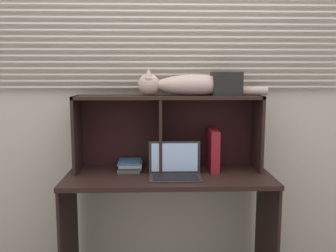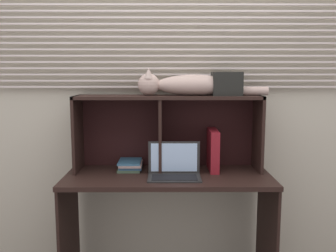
{
  "view_description": "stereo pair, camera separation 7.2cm",
  "coord_description": "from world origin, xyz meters",
  "px_view_note": "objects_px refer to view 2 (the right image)",
  "views": [
    {
      "loc": [
        -0.08,
        -2.15,
        1.44
      ],
      "look_at": [
        0.0,
        0.36,
        1.08
      ],
      "focal_mm": 39.39,
      "sensor_mm": 36.0,
      "label": 1
    },
    {
      "loc": [
        -0.01,
        -2.15,
        1.44
      ],
      "look_at": [
        0.0,
        0.36,
        1.08
      ],
      "focal_mm": 39.39,
      "sensor_mm": 36.0,
      "label": 2
    }
  ],
  "objects_px": {
    "binder_upright": "(213,150)",
    "book_stack": "(130,165)",
    "cat": "(187,85)",
    "storage_box": "(226,84)",
    "laptop": "(174,169)"
  },
  "relations": [
    {
      "from": "cat",
      "to": "storage_box",
      "type": "distance_m",
      "value": 0.27
    },
    {
      "from": "laptop",
      "to": "storage_box",
      "type": "bearing_deg",
      "value": 27.08
    },
    {
      "from": "cat",
      "to": "binder_upright",
      "type": "relative_size",
      "value": 3.11
    },
    {
      "from": "book_stack",
      "to": "cat",
      "type": "bearing_deg",
      "value": -0.78
    },
    {
      "from": "laptop",
      "to": "book_stack",
      "type": "bearing_deg",
      "value": 148.09
    },
    {
      "from": "binder_upright",
      "to": "cat",
      "type": "bearing_deg",
      "value": -180.0
    },
    {
      "from": "cat",
      "to": "binder_upright",
      "type": "xyz_separation_m",
      "value": [
        0.18,
        0.0,
        -0.45
      ]
    },
    {
      "from": "cat",
      "to": "storage_box",
      "type": "bearing_deg",
      "value": 0.0
    },
    {
      "from": "cat",
      "to": "storage_box",
      "type": "height_order",
      "value": "cat"
    },
    {
      "from": "binder_upright",
      "to": "book_stack",
      "type": "relative_size",
      "value": 1.32
    },
    {
      "from": "cat",
      "to": "storage_box",
      "type": "xyz_separation_m",
      "value": [
        0.27,
        0.0,
        0.01
      ]
    },
    {
      "from": "binder_upright",
      "to": "book_stack",
      "type": "distance_m",
      "value": 0.59
    },
    {
      "from": "binder_upright",
      "to": "book_stack",
      "type": "xyz_separation_m",
      "value": [
        -0.58,
        0.01,
        -0.11
      ]
    },
    {
      "from": "book_stack",
      "to": "storage_box",
      "type": "bearing_deg",
      "value": -0.46
    },
    {
      "from": "cat",
      "to": "laptop",
      "type": "distance_m",
      "value": 0.58
    }
  ]
}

